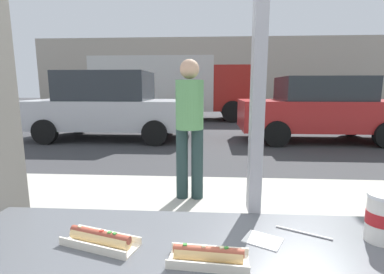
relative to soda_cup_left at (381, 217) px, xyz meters
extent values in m
plane|color=#38383A|center=(-0.38, 8.15, -1.01)|extent=(60.00, 60.00, 0.00)
cube|color=#B2ADA3|center=(-0.38, 1.75, -0.95)|extent=(16.00, 2.80, 0.12)
cube|color=#35373A|center=(-0.38, 0.18, -0.10)|extent=(2.16, 0.02, 0.02)
cube|color=#9E9EA3|center=(-0.38, 0.23, 0.60)|extent=(0.05, 0.08, 1.37)
cube|color=#A89E8E|center=(-0.38, 22.21, 1.61)|extent=(28.00, 1.20, 5.24)
cylinder|color=silver|center=(0.00, 0.00, -0.01)|extent=(0.09, 0.09, 0.15)
cylinder|color=red|center=(0.00, 0.00, 0.00)|extent=(0.09, 0.09, 0.04)
cylinder|color=black|center=(0.00, 0.00, 0.06)|extent=(0.08, 0.08, 0.01)
cylinder|color=white|center=(0.00, 0.00, 0.07)|extent=(0.09, 0.09, 0.01)
cube|color=beige|center=(-0.93, -0.08, -0.08)|extent=(0.27, 0.16, 0.01)
cube|color=beige|center=(-0.94, -0.13, -0.07)|extent=(0.25, 0.08, 0.03)
cube|color=beige|center=(-0.92, -0.04, -0.07)|extent=(0.25, 0.08, 0.03)
cylinder|color=#DBB77A|center=(-0.93, -0.08, -0.06)|extent=(0.22, 0.10, 0.04)
cylinder|color=brown|center=(-0.93, -0.08, -0.05)|extent=(0.22, 0.09, 0.03)
cube|color=#337A2D|center=(-0.87, -0.10, -0.04)|extent=(0.02, 0.01, 0.01)
cube|color=beige|center=(-1.00, -0.06, -0.04)|extent=(0.01, 0.01, 0.01)
cube|color=red|center=(-0.92, -0.09, -0.04)|extent=(0.01, 0.01, 0.01)
cube|color=#337A2D|center=(-0.89, -0.09, -0.04)|extent=(0.01, 0.01, 0.01)
cube|color=beige|center=(-0.57, -0.16, -0.08)|extent=(0.24, 0.11, 0.01)
cube|color=beige|center=(-0.58, -0.20, -0.07)|extent=(0.24, 0.02, 0.03)
cube|color=beige|center=(-0.57, -0.11, -0.07)|extent=(0.24, 0.02, 0.03)
cylinder|color=tan|center=(-0.57, -0.16, -0.06)|extent=(0.21, 0.06, 0.04)
cylinder|color=#9E4733|center=(-0.57, -0.16, -0.05)|extent=(0.21, 0.04, 0.03)
cube|color=beige|center=(-0.53, -0.16, -0.04)|extent=(0.01, 0.01, 0.01)
cube|color=beige|center=(-0.59, -0.16, -0.04)|extent=(0.01, 0.01, 0.01)
cube|color=#337A2D|center=(-0.52, -0.16, -0.04)|extent=(0.01, 0.01, 0.01)
cube|color=#337A2D|center=(-0.64, -0.15, -0.04)|extent=(0.01, 0.01, 0.01)
cylinder|color=white|center=(-0.24, 0.03, -0.08)|extent=(0.17, 0.09, 0.01)
cube|color=white|center=(-0.39, -0.02, -0.08)|extent=(0.15, 0.14, 0.00)
cube|color=#BCBCC1|center=(-3.35, 6.92, -0.31)|extent=(4.57, 1.87, 0.77)
cube|color=#282D33|center=(-3.44, 6.92, 0.47)|extent=(2.38, 1.65, 0.78)
cylinder|color=black|center=(-1.94, 7.86, -0.69)|extent=(0.64, 0.18, 0.64)
cylinder|color=black|center=(-1.94, 5.98, -0.69)|extent=(0.64, 0.18, 0.64)
cylinder|color=black|center=(-4.77, 7.86, -0.69)|extent=(0.64, 0.18, 0.64)
cylinder|color=black|center=(-4.77, 5.98, -0.69)|extent=(0.64, 0.18, 0.64)
cube|color=red|center=(2.37, 6.92, -0.30)|extent=(4.19, 1.79, 0.78)
cube|color=#282D33|center=(2.40, 6.92, 0.40)|extent=(2.18, 1.58, 0.62)
cylinder|color=black|center=(3.67, 7.82, -0.69)|extent=(0.64, 0.18, 0.64)
cylinder|color=black|center=(1.07, 7.82, -0.69)|extent=(0.64, 0.18, 0.64)
cylinder|color=black|center=(1.07, 6.02, -0.69)|extent=(0.64, 0.18, 0.64)
cube|color=beige|center=(-3.04, 11.94, 0.58)|extent=(5.23, 2.20, 2.28)
cube|color=maroon|center=(0.38, 11.94, 0.39)|extent=(1.90, 2.10, 1.90)
cylinder|color=black|center=(0.38, 12.99, -0.56)|extent=(0.90, 0.24, 0.90)
cylinder|color=black|center=(0.38, 10.89, -0.56)|extent=(0.90, 0.24, 0.90)
cylinder|color=black|center=(-4.01, 13.04, -0.56)|extent=(0.90, 0.24, 0.90)
cylinder|color=black|center=(-4.01, 10.84, -0.56)|extent=(0.90, 0.24, 0.90)
cylinder|color=#213535|center=(-0.89, 2.34, -0.47)|extent=(0.14, 0.14, 0.84)
cylinder|color=#213535|center=(-0.71, 2.34, -0.47)|extent=(0.14, 0.14, 0.84)
cylinder|color=#559056|center=(-0.80, 2.34, 0.23)|extent=(0.32, 0.32, 0.56)
sphere|color=tan|center=(-0.80, 2.34, 0.63)|extent=(0.22, 0.22, 0.22)
camera|label=1|loc=(-0.57, -0.92, 0.43)|focal=26.56mm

